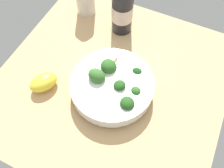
# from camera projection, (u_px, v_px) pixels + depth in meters

# --- Properties ---
(ground_plane) EXTENTS (0.64, 0.64, 0.03)m
(ground_plane) POSITION_uv_depth(u_px,v_px,m) (112.00, 83.00, 0.70)
(ground_plane) COLOR tan
(bowl_of_broccoli) EXTENTS (0.23, 0.23, 0.09)m
(bowl_of_broccoli) POSITION_uv_depth(u_px,v_px,m) (112.00, 85.00, 0.64)
(bowl_of_broccoli) COLOR white
(bowl_of_broccoli) RESTS_ON ground_plane
(lemon_wedge) EXTENTS (0.09, 0.10, 0.04)m
(lemon_wedge) POSITION_uv_depth(u_px,v_px,m) (43.00, 82.00, 0.66)
(lemon_wedge) COLOR yellow
(lemon_wedge) RESTS_ON ground_plane
(bottle_tall) EXTENTS (0.07, 0.07, 0.17)m
(bottle_tall) POSITION_uv_depth(u_px,v_px,m) (122.00, 10.00, 0.72)
(bottle_tall) COLOR black
(bottle_tall) RESTS_ON ground_plane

